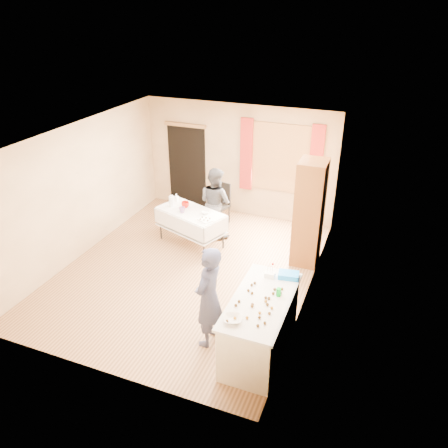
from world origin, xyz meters
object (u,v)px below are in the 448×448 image
at_px(cabinet, 309,214).
at_px(woman, 215,202).
at_px(party_table, 191,224).
at_px(girl, 209,297).
at_px(counter, 260,325).
at_px(chair, 219,211).

relative_size(cabinet, woman, 1.36).
xyz_separation_m(party_table, girl, (1.52, -2.60, 0.35)).
relative_size(counter, party_table, 1.05).
xyz_separation_m(chair, woman, (0.12, -0.53, 0.48)).
bearing_deg(party_table, counter, -28.11).
relative_size(cabinet, chair, 2.16).
distance_m(party_table, chair, 1.13).
bearing_deg(chair, cabinet, -7.05).
relative_size(counter, woman, 1.09).
bearing_deg(counter, chair, 120.00).
distance_m(counter, woman, 3.66).
bearing_deg(counter, woman, 122.49).
bearing_deg(cabinet, woman, 169.24).
bearing_deg(cabinet, girl, -107.16).
bearing_deg(party_table, girl, -40.01).
height_order(counter, chair, chair).
height_order(counter, woman, woman).
bearing_deg(chair, girl, -54.47).
bearing_deg(cabinet, counter, -92.13).
distance_m(cabinet, chair, 2.48).
bearing_deg(party_table, woman, 81.08).
height_order(counter, party_table, counter).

